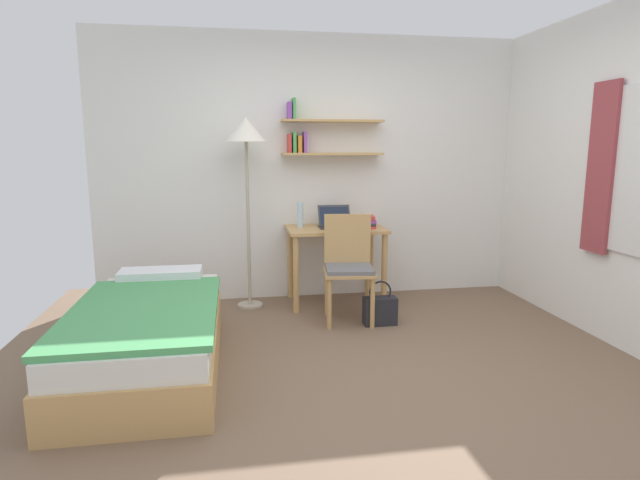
% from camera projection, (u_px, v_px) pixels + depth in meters
% --- Properties ---
extents(ground_plane, '(5.28, 5.28, 0.00)m').
position_uv_depth(ground_plane, '(370.00, 378.00, 3.44)').
color(ground_plane, brown).
extents(wall_back, '(4.40, 0.27, 2.60)m').
position_uv_depth(wall_back, '(320.00, 168.00, 5.17)').
color(wall_back, white).
rests_on(wall_back, ground_plane).
extents(bed, '(0.94, 1.83, 0.54)m').
position_uv_depth(bed, '(149.00, 336.00, 3.54)').
color(bed, tan).
rests_on(bed, ground_plane).
extents(desk, '(0.93, 0.59, 0.75)m').
position_uv_depth(desk, '(336.00, 243.00, 5.00)').
color(desk, tan).
rests_on(desk, ground_plane).
extents(desk_chair, '(0.48, 0.47, 0.93)m').
position_uv_depth(desk_chair, '(349.00, 263.00, 4.52)').
color(desk_chair, tan).
rests_on(desk_chair, ground_plane).
extents(standing_lamp, '(0.38, 0.38, 1.78)m').
position_uv_depth(standing_lamp, '(246.00, 141.00, 4.71)').
color(standing_lamp, '#B2A893').
rests_on(standing_lamp, ground_plane).
extents(laptop, '(0.32, 0.23, 0.21)m').
position_uv_depth(laptop, '(335.00, 222.00, 4.99)').
color(laptop, '#2D2D33').
rests_on(laptop, desk).
extents(water_bottle, '(0.06, 0.06, 0.24)m').
position_uv_depth(water_bottle, '(300.00, 215.00, 4.97)').
color(water_bottle, silver).
rests_on(water_bottle, desk).
extents(book_stack, '(0.19, 0.23, 0.11)m').
position_uv_depth(book_stack, '(366.00, 222.00, 4.96)').
color(book_stack, '#D13D38').
rests_on(book_stack, desk).
extents(handbag, '(0.28, 0.13, 0.39)m').
position_uv_depth(handbag, '(380.00, 310.00, 4.45)').
color(handbag, '#232328').
rests_on(handbag, ground_plane).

